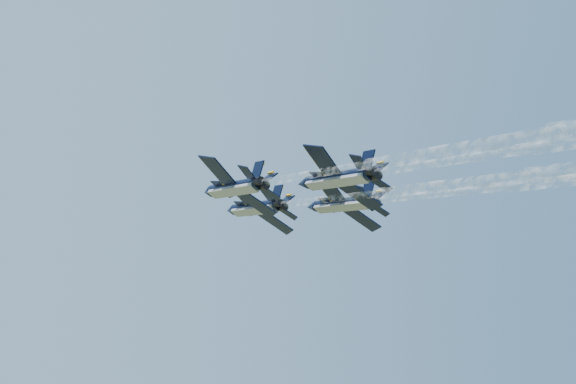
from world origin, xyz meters
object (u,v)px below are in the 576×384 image
object	(u,v)px
jet_right	(341,204)
jet_lead	(255,208)
jet_slot	(336,179)
jet_left	(233,188)

from	to	relation	value
jet_right	jet_lead	bearing A→B (deg)	134.16
jet_right	jet_slot	xyz separation A→B (m)	(-7.18, -14.01, 0.00)
jet_slot	jet_lead	bearing A→B (deg)	88.63
jet_lead	jet_right	size ratio (longest dim) A/B	1.00
jet_left	jet_lead	bearing A→B (deg)	44.37
jet_left	jet_slot	bearing A→B (deg)	-54.05
jet_lead	jet_slot	size ratio (longest dim) A/B	1.00
jet_lead	jet_left	world-z (taller)	same
jet_left	jet_slot	distance (m)	15.52
jet_right	jet_slot	size ratio (longest dim) A/B	1.00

